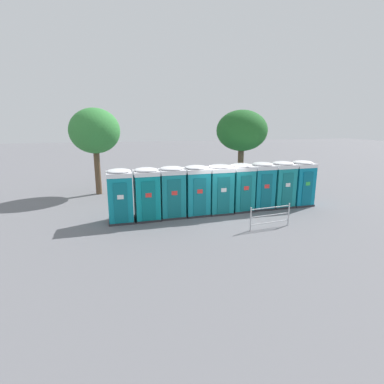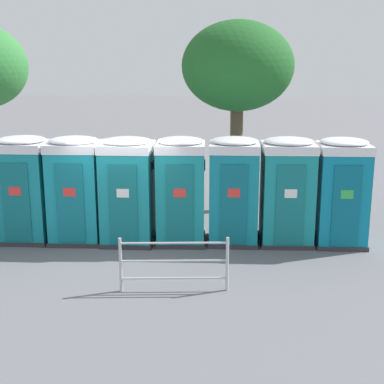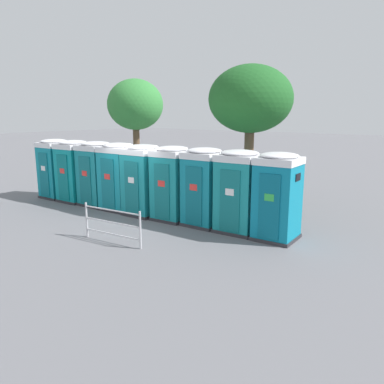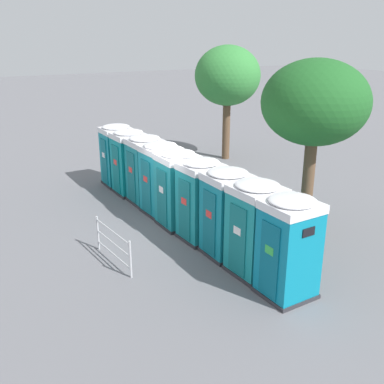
% 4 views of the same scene
% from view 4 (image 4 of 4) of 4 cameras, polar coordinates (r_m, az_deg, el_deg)
% --- Properties ---
extents(ground_plane, '(120.00, 120.00, 0.00)m').
position_cam_4_polar(ground_plane, '(14.92, -2.09, -4.27)').
color(ground_plane, slate).
extents(portapotty_0, '(1.19, 1.23, 2.54)m').
position_cam_4_polar(portapotty_0, '(18.83, -9.47, 4.70)').
color(portapotty_0, '#2D2D33').
rests_on(portapotty_0, ground).
extents(portapotty_1, '(1.25, 1.25, 2.54)m').
position_cam_4_polar(portapotty_1, '(17.71, -7.93, 3.83)').
color(portapotty_1, '#2D2D33').
rests_on(portapotty_1, ground).
extents(portapotty_2, '(1.27, 1.24, 2.54)m').
position_cam_4_polar(portapotty_2, '(16.64, -5.93, 2.89)').
color(portapotty_2, '#2D2D33').
rests_on(portapotty_2, ground).
extents(portapotty_3, '(1.29, 1.27, 2.54)m').
position_cam_4_polar(portapotty_3, '(15.56, -3.98, 1.77)').
color(portapotty_3, '#2D2D33').
rests_on(portapotty_3, ground).
extents(portapotty_4, '(1.26, 1.23, 2.54)m').
position_cam_4_polar(portapotty_4, '(14.49, -1.84, 0.45)').
color(portapotty_4, '#2D2D33').
rests_on(portapotty_4, ground).
extents(portapotty_5, '(1.24, 1.28, 2.54)m').
position_cam_4_polar(portapotty_5, '(13.52, 1.10, -0.97)').
color(portapotty_5, '#2D2D33').
rests_on(portapotty_5, ground).
extents(portapotty_6, '(1.20, 1.22, 2.54)m').
position_cam_4_polar(portapotty_6, '(12.60, 4.43, -2.61)').
color(portapotty_6, '#2D2D33').
rests_on(portapotty_6, ground).
extents(portapotty_7, '(1.31, 1.27, 2.54)m').
position_cam_4_polar(portapotty_7, '(11.69, 8.05, -4.56)').
color(portapotty_7, '#2D2D33').
rests_on(portapotty_7, ground).
extents(portapotty_8, '(1.22, 1.25, 2.54)m').
position_cam_4_polar(portapotty_8, '(10.84, 12.16, -6.84)').
color(portapotty_8, '#2D2D33').
rests_on(portapotty_8, ground).
extents(street_tree_0, '(3.15, 3.15, 5.52)m').
position_cam_4_polar(street_tree_0, '(22.27, 4.53, 14.42)').
color(street_tree_0, brown).
rests_on(street_tree_0, ground).
extents(street_tree_1, '(3.12, 3.12, 5.38)m').
position_cam_4_polar(street_tree_1, '(13.67, 15.35, 10.73)').
color(street_tree_1, brown).
rests_on(street_tree_1, ground).
extents(event_barrier, '(2.05, 0.29, 1.05)m').
position_cam_4_polar(event_barrier, '(12.55, -9.99, -6.52)').
color(event_barrier, '#B7B7BC').
rests_on(event_barrier, ground).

